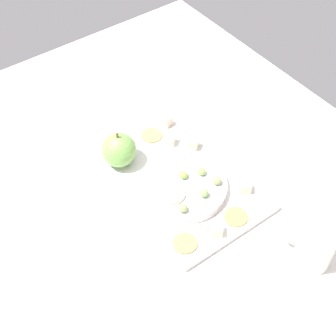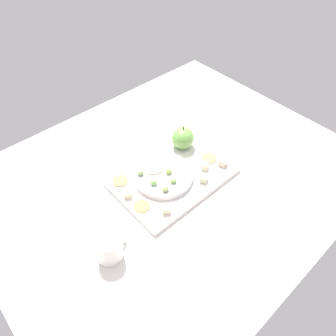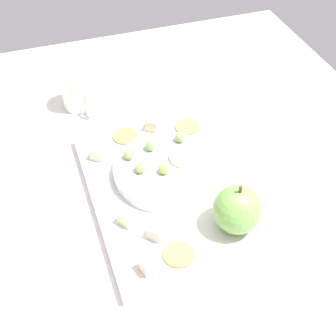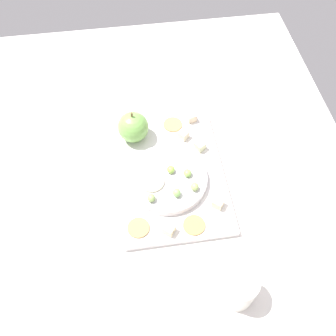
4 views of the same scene
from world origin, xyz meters
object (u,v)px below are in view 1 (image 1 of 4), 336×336
object	(u,v)px
grape_4	(204,193)
cup	(314,248)
grape_1	(183,175)
cheese_cube_1	(167,121)
grape_0	(201,171)
grape_2	(183,208)
cheese_cube_0	(245,187)
cracker_0	(236,217)
platter	(178,180)
cracker_1	(185,243)
cheese_cube_3	(170,140)
apple_whole	(119,150)
cheese_cube_2	(217,230)
serving_dish	(183,186)
grape_3	(217,180)
apple_slice_0	(171,193)
cheese_cube_4	(193,144)
cracker_2	(152,135)

from	to	relation	value
grape_4	cup	world-z (taller)	cup
grape_1	cheese_cube_1	bearing A→B (deg)	154.68
grape_0	grape_2	xyz separation A→B (cm)	(5.41, -9.11, 0.05)
cheese_cube_0	cracker_0	world-z (taller)	cheese_cube_0
platter	cracker_1	size ratio (longest dim) A/B	7.57
cheese_cube_3	grape_4	world-z (taller)	grape_4
apple_whole	grape_0	xyz separation A→B (cm)	(14.77, 11.22, -1.09)
cheese_cube_2	grape_1	size ratio (longest dim) A/B	1.13
platter	cheese_cube_0	bearing A→B (deg)	39.25
platter	grape_2	world-z (taller)	grape_2
grape_4	cup	distance (cm)	23.98
cheese_cube_3	cracker_0	world-z (taller)	cheese_cube_3
serving_dish	grape_4	bearing A→B (deg)	15.21
cheese_cube_1	grape_4	world-z (taller)	grape_4
grape_2	cracker_0	bearing A→B (deg)	52.34
cheese_cube_0	grape_0	size ratio (longest dim) A/B	1.13
cheese_cube_2	grape_3	size ratio (longest dim) A/B	1.13
cracker_1	apple_slice_0	size ratio (longest dim) A/B	0.83
cup	cheese_cube_1	bearing A→B (deg)	-178.69
cheese_cube_4	cracker_1	bearing A→B (deg)	-41.63
grape_1	grape_3	size ratio (longest dim) A/B	1.00
grape_2	cheese_cube_1	bearing A→B (deg)	150.63
cheese_cube_2	cracker_2	world-z (taller)	cheese_cube_2
grape_3	apple_slice_0	world-z (taller)	grape_3
cracker_1	cracker_2	bearing A→B (deg)	157.21
cheese_cube_2	grape_3	bearing A→B (deg)	140.74
apple_whole	cheese_cube_3	distance (cm)	12.86
platter	serving_dish	world-z (taller)	serving_dish
cheese_cube_1	cup	distance (cm)	45.60
cracker_2	grape_3	world-z (taller)	grape_3
cheese_cube_3	grape_2	world-z (taller)	grape_2
apple_whole	grape_2	world-z (taller)	apple_whole
cheese_cube_3	grape_2	size ratio (longest dim) A/B	1.13
cracker_1	grape_2	world-z (taller)	grape_2
grape_2	grape_3	size ratio (longest dim) A/B	1.00
cracker_1	grape_2	size ratio (longest dim) A/B	2.45
cheese_cube_0	grape_1	distance (cm)	13.39
cheese_cube_0	grape_2	distance (cm)	15.09
cheese_cube_0	grape_2	bearing A→B (deg)	-99.42
grape_4	platter	bearing A→B (deg)	-178.81
grape_3	grape_4	xyz separation A→B (cm)	(0.98, -4.26, 0.04)
apple_slice_0	apple_whole	bearing A→B (deg)	-169.96
cheese_cube_1	apple_slice_0	distance (cm)	22.86
grape_3	apple_slice_0	xyz separation A→B (cm)	(-3.23, -9.42, -0.61)
grape_4	cheese_cube_2	bearing A→B (deg)	-20.42
cheese_cube_0	cheese_cube_3	size ratio (longest dim) A/B	1.00
cheese_cube_2	apple_slice_0	distance (cm)	12.25
grape_3	apple_slice_0	bearing A→B (deg)	-108.92
serving_dish	cup	world-z (taller)	cup
apple_whole	cheese_cube_1	distance (cm)	16.07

